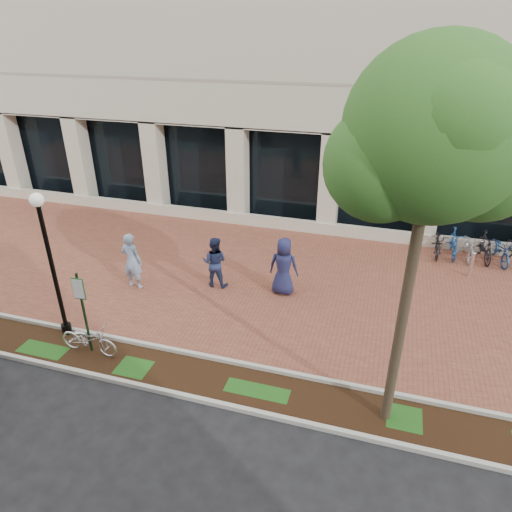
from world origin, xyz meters
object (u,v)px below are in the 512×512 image
(lamppost, at_px, (51,259))
(street_tree, at_px, (436,144))
(locked_bicycle, at_px, (89,339))
(bollard, at_px, (472,264))
(parking_sign, at_px, (82,303))
(pedestrian_right, at_px, (284,266))
(pedestrian_left, at_px, (132,261))
(pedestrian_mid, at_px, (215,262))
(bike_rack_cluster, at_px, (476,246))

(lamppost, relative_size, street_tree, 0.53)
(locked_bicycle, distance_m, bollard, 12.78)
(parking_sign, bearing_deg, pedestrian_right, 40.74)
(lamppost, xyz_separation_m, street_tree, (9.05, -0.58, 3.82))
(parking_sign, xyz_separation_m, locked_bicycle, (0.03, -0.06, -1.10))
(street_tree, relative_size, pedestrian_left, 4.04)
(locked_bicycle, distance_m, pedestrian_left, 3.56)
(locked_bicycle, bearing_deg, street_tree, -89.12)
(lamppost, height_order, street_tree, street_tree)
(parking_sign, distance_m, pedestrian_mid, 4.77)
(pedestrian_right, height_order, bollard, pedestrian_right)
(pedestrian_mid, bearing_deg, street_tree, 138.92)
(locked_bicycle, bearing_deg, bollard, -53.31)
(street_tree, height_order, bollard, street_tree)
(bollard, bearing_deg, locked_bicycle, -144.31)
(pedestrian_mid, bearing_deg, bike_rack_cluster, -156.50)
(pedestrian_left, distance_m, pedestrian_right, 5.04)
(street_tree, xyz_separation_m, pedestrian_mid, (-5.90, 4.36, -5.35))
(lamppost, bearing_deg, pedestrian_left, 79.05)
(pedestrian_left, xyz_separation_m, bollard, (11.01, 4.00, -0.50))
(bollard, bearing_deg, pedestrian_mid, -159.71)
(lamppost, xyz_separation_m, bike_rack_cluster, (11.89, 8.45, -1.91))
(pedestrian_mid, relative_size, bollard, 1.83)
(parking_sign, distance_m, bollard, 12.81)
(pedestrian_left, distance_m, bollard, 11.72)
(pedestrian_left, bearing_deg, lamppost, 83.66)
(pedestrian_left, relative_size, bollard, 2.03)
(pedestrian_mid, distance_m, bollard, 8.98)
(parking_sign, xyz_separation_m, street_tree, (7.90, -0.08, 4.69))
(bike_rack_cluster, bearing_deg, pedestrian_left, -157.98)
(lamppost, relative_size, bike_rack_cluster, 1.20)
(parking_sign, relative_size, pedestrian_mid, 1.37)
(parking_sign, bearing_deg, bike_rack_cluster, 34.66)
(lamppost, xyz_separation_m, bollard, (11.57, 6.89, -1.92))
(parking_sign, height_order, pedestrian_left, parking_sign)
(street_tree, xyz_separation_m, bike_rack_cluster, (2.84, 9.03, -5.73))
(pedestrian_mid, bearing_deg, bollard, -164.34)
(street_tree, bearing_deg, parking_sign, 179.43)
(bollard, relative_size, bike_rack_cluster, 0.27)
(parking_sign, bearing_deg, lamppost, 151.32)
(parking_sign, distance_m, locked_bicycle, 1.11)
(bollard, bearing_deg, bike_rack_cluster, 78.33)
(pedestrian_right, bearing_deg, pedestrian_mid, 4.27)
(lamppost, xyz_separation_m, pedestrian_left, (0.56, 2.89, -1.43))
(pedestrian_mid, distance_m, bike_rack_cluster, 9.91)
(locked_bicycle, distance_m, bike_rack_cluster, 13.99)
(pedestrian_mid, bearing_deg, parking_sign, 60.35)
(parking_sign, height_order, pedestrian_right, parking_sign)
(pedestrian_left, xyz_separation_m, pedestrian_mid, (2.59, 0.89, -0.10))
(locked_bicycle, height_order, bike_rack_cluster, bike_rack_cluster)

